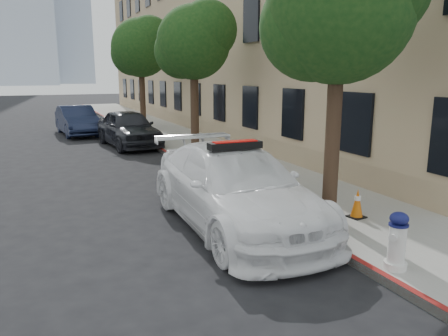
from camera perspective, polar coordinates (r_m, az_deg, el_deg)
ground at (r=9.84m, az=-7.62°, el=-6.04°), size 120.00×120.00×0.00m
sidewalk at (r=20.19m, az=-5.81°, el=3.67°), size 3.20×50.00×0.15m
curb_strip at (r=19.78m, az=-10.06°, el=3.36°), size 0.12×50.00×0.15m
building at (r=26.79m, az=2.37°, el=16.39°), size 8.00×36.00×10.00m
tower_right at (r=145.69m, az=-20.20°, el=19.03°), size 14.00×14.00×44.00m
tree_near at (r=8.96m, az=15.08°, el=19.56°), size 2.92×2.82×5.62m
tree_mid at (r=15.99m, az=-3.86°, el=16.14°), size 2.77×2.64×5.43m
tree_far at (r=23.66m, az=-10.76°, el=15.24°), size 3.10×3.00×5.81m
police_car at (r=8.85m, az=1.42°, el=-2.56°), size 2.36×5.60×1.77m
parked_car_mid at (r=19.12m, az=-12.37°, el=5.11°), size 2.29×4.75×1.57m
parked_car_far at (r=23.47m, az=-18.62°, el=5.92°), size 1.93×4.57×1.47m
fire_hydrant at (r=7.18m, az=21.69°, el=-8.89°), size 0.38×0.35×0.90m
traffic_cone at (r=9.43m, az=17.01°, el=-4.44°), size 0.36×0.36×0.61m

